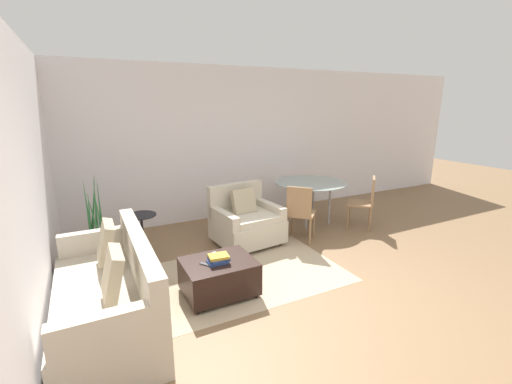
{
  "coord_description": "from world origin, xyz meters",
  "views": [
    {
      "loc": [
        -2.29,
        -2.56,
        2.11
      ],
      "look_at": [
        0.07,
        2.08,
        0.75
      ],
      "focal_mm": 24.0,
      "sensor_mm": 36.0,
      "label": 1
    }
  ],
  "objects_px": {
    "book_stack": "(218,259)",
    "dining_chair_near_left": "(300,210)",
    "dining_chair_near_right": "(366,199)",
    "tv_remote_primary": "(207,265)",
    "armchair": "(246,221)",
    "side_table": "(142,227)",
    "ottoman": "(219,276)",
    "tv_remote_secondary": "(218,254)",
    "dining_table": "(311,186)",
    "potted_plant": "(99,247)",
    "couch": "(110,297)"
  },
  "relations": [
    {
      "from": "book_stack",
      "to": "dining_chair_near_left",
      "type": "distance_m",
      "value": 1.91
    },
    {
      "from": "dining_chair_near_right",
      "to": "tv_remote_primary",
      "type": "bearing_deg",
      "value": -164.36
    },
    {
      "from": "armchair",
      "to": "side_table",
      "type": "xyz_separation_m",
      "value": [
        -1.49,
        0.26,
        0.08
      ]
    },
    {
      "from": "ottoman",
      "to": "book_stack",
      "type": "distance_m",
      "value": 0.24
    },
    {
      "from": "tv_remote_secondary",
      "to": "dining_chair_near_left",
      "type": "xyz_separation_m",
      "value": [
        1.62,
        0.7,
        0.11
      ]
    },
    {
      "from": "armchair",
      "to": "dining_chair_near_left",
      "type": "relative_size",
      "value": 1.13
    },
    {
      "from": "dining_table",
      "to": "side_table",
      "type": "bearing_deg",
      "value": -178.76
    },
    {
      "from": "tv_remote_secondary",
      "to": "tv_remote_primary",
      "type": "bearing_deg",
      "value": -136.62
    },
    {
      "from": "dining_chair_near_left",
      "to": "dining_chair_near_right",
      "type": "height_order",
      "value": "same"
    },
    {
      "from": "potted_plant",
      "to": "dining_chair_near_left",
      "type": "relative_size",
      "value": 1.4
    },
    {
      "from": "dining_chair_near_right",
      "to": "tv_remote_secondary",
      "type": "bearing_deg",
      "value": -166.75
    },
    {
      "from": "side_table",
      "to": "potted_plant",
      "type": "bearing_deg",
      "value": -173.11
    },
    {
      "from": "dining_table",
      "to": "book_stack",
      "type": "bearing_deg",
      "value": -146.3
    },
    {
      "from": "armchair",
      "to": "tv_remote_secondary",
      "type": "distance_m",
      "value": 1.35
    },
    {
      "from": "potted_plant",
      "to": "side_table",
      "type": "xyz_separation_m",
      "value": [
        0.57,
        0.07,
        0.16
      ]
    },
    {
      "from": "couch",
      "to": "tv_remote_secondary",
      "type": "xyz_separation_m",
      "value": [
        1.19,
        0.23,
        0.1
      ]
    },
    {
      "from": "dining_chair_near_right",
      "to": "armchair",
      "type": "bearing_deg",
      "value": 170.71
    },
    {
      "from": "potted_plant",
      "to": "side_table",
      "type": "bearing_deg",
      "value": 6.89
    },
    {
      "from": "ottoman",
      "to": "potted_plant",
      "type": "bearing_deg",
      "value": 129.72
    },
    {
      "from": "tv_remote_secondary",
      "to": "side_table",
      "type": "relative_size",
      "value": 0.28
    },
    {
      "from": "book_stack",
      "to": "dining_chair_near_right",
      "type": "xyz_separation_m",
      "value": [
        3.03,
        0.9,
        0.07
      ]
    },
    {
      "from": "dining_chair_near_left",
      "to": "ottoman",
      "type": "bearing_deg",
      "value": -152.88
    },
    {
      "from": "couch",
      "to": "dining_chair_near_right",
      "type": "distance_m",
      "value": 4.26
    },
    {
      "from": "armchair",
      "to": "potted_plant",
      "type": "height_order",
      "value": "potted_plant"
    },
    {
      "from": "potted_plant",
      "to": "dining_chair_near_right",
      "type": "height_order",
      "value": "potted_plant"
    },
    {
      "from": "book_stack",
      "to": "dining_chair_near_right",
      "type": "bearing_deg",
      "value": 16.52
    },
    {
      "from": "tv_remote_primary",
      "to": "dining_table",
      "type": "xyz_separation_m",
      "value": [
        2.49,
        1.56,
        0.27
      ]
    },
    {
      "from": "tv_remote_primary",
      "to": "dining_chair_near_right",
      "type": "relative_size",
      "value": 0.18
    },
    {
      "from": "dining_table",
      "to": "dining_chair_near_right",
      "type": "height_order",
      "value": "dining_chair_near_right"
    },
    {
      "from": "dining_chair_near_left",
      "to": "dining_chair_near_right",
      "type": "xyz_separation_m",
      "value": [
        1.35,
        0.0,
        0.0
      ]
    },
    {
      "from": "ottoman",
      "to": "dining_table",
      "type": "relative_size",
      "value": 0.62
    },
    {
      "from": "tv_remote_secondary",
      "to": "dining_chair_near_right",
      "type": "xyz_separation_m",
      "value": [
        2.97,
        0.7,
        0.11
      ]
    },
    {
      "from": "tv_remote_primary",
      "to": "dining_chair_near_right",
      "type": "distance_m",
      "value": 3.29
    },
    {
      "from": "potted_plant",
      "to": "dining_chair_near_right",
      "type": "xyz_separation_m",
      "value": [
        4.17,
        -0.54,
        0.26
      ]
    },
    {
      "from": "ottoman",
      "to": "dining_chair_near_left",
      "type": "distance_m",
      "value": 1.9
    },
    {
      "from": "potted_plant",
      "to": "dining_chair_near_left",
      "type": "height_order",
      "value": "potted_plant"
    },
    {
      "from": "ottoman",
      "to": "tv_remote_primary",
      "type": "distance_m",
      "value": 0.24
    },
    {
      "from": "side_table",
      "to": "dining_chair_near_left",
      "type": "relative_size",
      "value": 0.67
    },
    {
      "from": "tv_remote_secondary",
      "to": "dining_chair_near_right",
      "type": "height_order",
      "value": "dining_chair_near_right"
    },
    {
      "from": "tv_remote_primary",
      "to": "potted_plant",
      "type": "bearing_deg",
      "value": 125.3
    },
    {
      "from": "ottoman",
      "to": "potted_plant",
      "type": "distance_m",
      "value": 1.81
    },
    {
      "from": "ottoman",
      "to": "tv_remote_secondary",
      "type": "height_order",
      "value": "tv_remote_secondary"
    },
    {
      "from": "couch",
      "to": "ottoman",
      "type": "height_order",
      "value": "couch"
    },
    {
      "from": "book_stack",
      "to": "dining_chair_near_left",
      "type": "xyz_separation_m",
      "value": [
        1.68,
        0.9,
        0.07
      ]
    },
    {
      "from": "ottoman",
      "to": "dining_chair_near_right",
      "type": "bearing_deg",
      "value": 15.83
    },
    {
      "from": "couch",
      "to": "tv_remote_secondary",
      "type": "bearing_deg",
      "value": 11.11
    },
    {
      "from": "armchair",
      "to": "side_table",
      "type": "bearing_deg",
      "value": 169.93
    },
    {
      "from": "couch",
      "to": "dining_chair_near_left",
      "type": "bearing_deg",
      "value": 18.36
    },
    {
      "from": "couch",
      "to": "side_table",
      "type": "distance_m",
      "value": 1.64
    },
    {
      "from": "couch",
      "to": "armchair",
      "type": "height_order",
      "value": "couch"
    }
  ]
}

